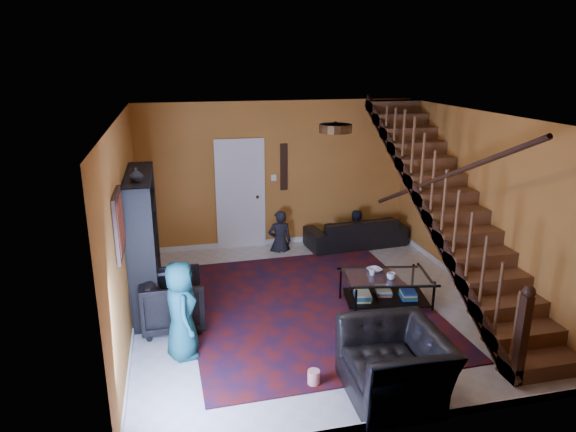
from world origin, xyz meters
name	(u,v)px	position (x,y,z in m)	size (l,w,h in m)	color
floor	(314,305)	(0.00, 0.00, 0.00)	(5.50, 5.50, 0.00)	beige
room	(216,275)	(-1.33, 1.33, 0.05)	(5.50, 5.50, 5.50)	#C1702A
staircase	(450,207)	(2.12, 0.00, 1.40)	(0.95, 5.02, 3.18)	brown
bookshelf	(145,244)	(-2.40, 0.60, 0.96)	(0.35, 1.80, 2.00)	black
door	(241,196)	(-0.70, 2.73, 1.02)	(0.82, 0.05, 2.05)	silver
framed_picture	(119,224)	(-2.57, -0.90, 1.75)	(0.04, 0.74, 0.74)	maroon
wall_hanging	(284,167)	(0.15, 2.73, 1.55)	(0.14, 0.03, 0.90)	black
ceiling_fixture	(335,128)	(0.00, -0.80, 2.74)	(0.40, 0.40, 0.10)	#3F2814
rug	(310,306)	(-0.08, -0.05, 0.01)	(3.48, 3.97, 0.02)	#4E110E
sofa	(356,231)	(1.50, 2.30, 0.28)	(1.94, 0.76, 0.57)	black
armchair_left	(173,301)	(-2.05, -0.18, 0.38)	(0.81, 0.84, 0.76)	black
armchair_right	(395,364)	(0.27, -2.25, 0.38)	(1.16, 1.01, 0.75)	black
person_adult_a	(280,242)	(-0.02, 2.35, 0.18)	(0.46, 0.30, 1.25)	black
person_adult_b	(354,238)	(1.50, 2.35, 0.13)	(0.56, 0.44, 1.16)	black
person_child	(181,310)	(-1.95, -0.95, 0.63)	(0.61, 0.40, 1.25)	#174B58
coffee_table	(386,288)	(1.04, -0.25, 0.28)	(1.37, 0.95, 0.48)	black
cup_a	(391,276)	(1.04, -0.38, 0.53)	(0.13, 0.13, 0.10)	#999999
cup_b	(372,272)	(0.84, -0.18, 0.53)	(0.10, 0.10, 0.10)	#999999
bowl	(374,270)	(0.92, -0.07, 0.50)	(0.21, 0.21, 0.05)	#999999
vase	(136,175)	(-2.41, 0.10, 2.10)	(0.18, 0.18, 0.19)	#999999
popcorn_bucket	(314,377)	(-0.54, -1.90, 0.10)	(0.14, 0.14, 0.16)	red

